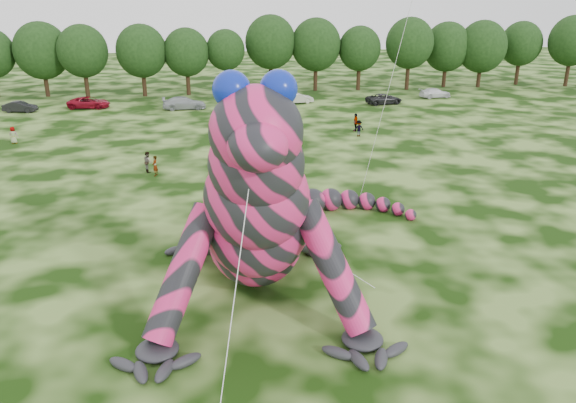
% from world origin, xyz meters
% --- Properties ---
extents(ground, '(240.00, 240.00, 0.00)m').
position_xyz_m(ground, '(0.00, 0.00, 0.00)').
color(ground, '#16330A').
rests_on(ground, ground).
extents(inflatable_gecko, '(18.91, 22.04, 10.54)m').
position_xyz_m(inflatable_gecko, '(0.09, 3.12, 5.27)').
color(inflatable_gecko, '#DB256D').
rests_on(inflatable_gecko, ground).
extents(tree_5, '(7.16, 6.44, 9.80)m').
position_xyz_m(tree_5, '(-23.12, 58.44, 4.90)').
color(tree_5, black).
rests_on(tree_5, ground).
extents(tree_6, '(6.52, 5.86, 9.49)m').
position_xyz_m(tree_6, '(-17.56, 56.68, 4.75)').
color(tree_6, black).
rests_on(tree_6, ground).
extents(tree_7, '(6.68, 6.01, 9.48)m').
position_xyz_m(tree_7, '(-10.08, 56.80, 4.74)').
color(tree_7, black).
rests_on(tree_7, ground).
extents(tree_8, '(6.14, 5.53, 8.94)m').
position_xyz_m(tree_8, '(-4.22, 56.99, 4.47)').
color(tree_8, black).
rests_on(tree_8, ground).
extents(tree_9, '(5.27, 4.74, 8.68)m').
position_xyz_m(tree_9, '(1.06, 57.35, 4.34)').
color(tree_9, black).
rests_on(tree_9, ground).
extents(tree_10, '(7.09, 6.38, 10.50)m').
position_xyz_m(tree_10, '(7.40, 58.58, 5.25)').
color(tree_10, black).
rests_on(tree_10, ground).
extents(tree_11, '(7.01, 6.31, 10.07)m').
position_xyz_m(tree_11, '(13.79, 58.20, 5.03)').
color(tree_11, black).
rests_on(tree_11, ground).
extents(tree_12, '(5.99, 5.39, 8.97)m').
position_xyz_m(tree_12, '(20.01, 57.74, 4.49)').
color(tree_12, black).
rests_on(tree_12, ground).
extents(tree_13, '(6.83, 6.15, 10.13)m').
position_xyz_m(tree_13, '(27.13, 57.13, 5.06)').
color(tree_13, black).
rests_on(tree_13, ground).
extents(tree_14, '(6.82, 6.14, 9.40)m').
position_xyz_m(tree_14, '(33.46, 58.72, 4.70)').
color(tree_14, black).
rests_on(tree_14, ground).
extents(tree_15, '(7.17, 6.45, 9.63)m').
position_xyz_m(tree_15, '(38.47, 57.77, 4.82)').
color(tree_15, black).
rests_on(tree_15, ground).
extents(tree_16, '(6.26, 5.63, 9.37)m').
position_xyz_m(tree_16, '(45.45, 59.37, 4.69)').
color(tree_16, black).
rests_on(tree_16, ground).
extents(tree_17, '(6.98, 6.28, 10.30)m').
position_xyz_m(tree_17, '(51.95, 56.66, 5.15)').
color(tree_17, black).
rests_on(tree_17, ground).
extents(car_1, '(3.97, 1.89, 1.26)m').
position_xyz_m(car_1, '(-23.57, 47.50, 0.63)').
color(car_1, black).
rests_on(car_1, ground).
extents(car_2, '(5.21, 2.89, 1.38)m').
position_xyz_m(car_2, '(-16.00, 48.83, 0.69)').
color(car_2, maroon).
rests_on(car_2, ground).
extents(car_3, '(5.26, 2.43, 1.49)m').
position_xyz_m(car_3, '(-4.53, 46.50, 0.74)').
color(car_3, '#9EA3A7').
rests_on(car_3, ground).
extents(car_4, '(3.73, 1.59, 1.26)m').
position_xyz_m(car_4, '(2.09, 49.63, 0.63)').
color(car_4, '#151847').
rests_on(car_4, ground).
extents(car_5, '(4.17, 2.07, 1.31)m').
position_xyz_m(car_5, '(9.58, 48.40, 0.66)').
color(car_5, beige).
rests_on(car_5, ground).
extents(car_6, '(4.92, 2.96, 1.28)m').
position_xyz_m(car_6, '(20.31, 46.34, 0.64)').
color(car_6, black).
rests_on(car_6, ground).
extents(car_7, '(4.47, 2.27, 1.24)m').
position_xyz_m(car_7, '(28.52, 49.86, 0.62)').
color(car_7, white).
rests_on(car_7, ground).
extents(spectator_3, '(0.87, 1.14, 1.81)m').
position_xyz_m(spectator_3, '(12.90, 32.27, 0.90)').
color(spectator_3, gray).
rests_on(spectator_3, ground).
extents(spectator_4, '(0.81, 0.58, 1.56)m').
position_xyz_m(spectator_4, '(-19.74, 32.00, 0.78)').
color(spectator_4, gray).
rests_on(spectator_4, ground).
extents(spectator_1, '(0.81, 0.92, 1.61)m').
position_xyz_m(spectator_1, '(-6.62, 21.08, 0.80)').
color(spectator_1, gray).
rests_on(spectator_1, ground).
extents(spectator_2, '(1.08, 0.72, 1.56)m').
position_xyz_m(spectator_2, '(12.64, 30.07, 0.78)').
color(spectator_2, gray).
rests_on(spectator_2, ground).
extents(spectator_0, '(0.52, 0.65, 1.56)m').
position_xyz_m(spectator_0, '(-6.00, 19.94, 0.78)').
color(spectator_0, gray).
rests_on(spectator_0, ground).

